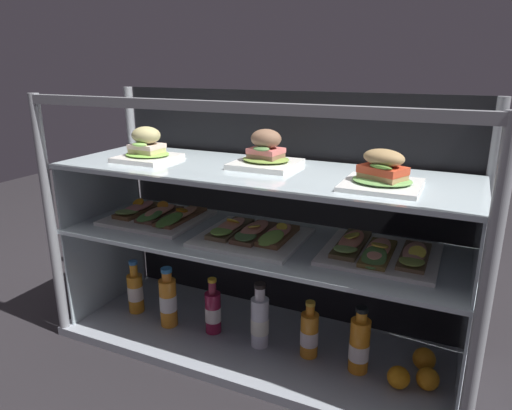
% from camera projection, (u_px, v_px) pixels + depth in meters
% --- Properties ---
extents(ground_plane, '(6.00, 6.00, 0.02)m').
position_uv_depth(ground_plane, '(256.00, 348.00, 1.68)').
color(ground_plane, black).
rests_on(ground_plane, ground).
extents(case_base_deck, '(1.41, 0.50, 0.03)m').
position_uv_depth(case_base_deck, '(256.00, 342.00, 1.67)').
color(case_base_deck, '#989EA8').
rests_on(case_base_deck, ground).
extents(case_frame, '(1.41, 0.50, 0.89)m').
position_uv_depth(case_frame, '(272.00, 208.00, 1.65)').
color(case_frame, gray).
rests_on(case_frame, ground).
extents(riser_lower_tier, '(1.34, 0.42, 0.37)m').
position_uv_depth(riser_lower_tier, '(256.00, 292.00, 1.61)').
color(riser_lower_tier, silver).
rests_on(riser_lower_tier, case_base_deck).
extents(shelf_lower_glass, '(1.35, 0.44, 0.01)m').
position_uv_depth(shelf_lower_glass, '(256.00, 241.00, 1.55)').
color(shelf_lower_glass, silver).
rests_on(shelf_lower_glass, riser_lower_tier).
extents(riser_upper_tier, '(1.34, 0.42, 0.22)m').
position_uv_depth(riser_upper_tier, '(256.00, 207.00, 1.52)').
color(riser_upper_tier, silver).
rests_on(riser_upper_tier, shelf_lower_glass).
extents(shelf_upper_glass, '(1.35, 0.44, 0.01)m').
position_uv_depth(shelf_upper_glass, '(256.00, 172.00, 1.48)').
color(shelf_upper_glass, silver).
rests_on(shelf_upper_glass, riser_upper_tier).
extents(plated_roll_sandwich_left_of_center, '(0.19, 0.19, 0.12)m').
position_uv_depth(plated_roll_sandwich_left_of_center, '(147.00, 148.00, 1.62)').
color(plated_roll_sandwich_left_of_center, white).
rests_on(plated_roll_sandwich_left_of_center, shelf_upper_glass).
extents(plated_roll_sandwich_center, '(0.20, 0.20, 0.12)m').
position_uv_depth(plated_roll_sandwich_center, '(266.00, 154.00, 1.51)').
color(plated_roll_sandwich_center, white).
rests_on(plated_roll_sandwich_center, shelf_upper_glass).
extents(plated_roll_sandwich_near_right_corner, '(0.21, 0.21, 0.11)m').
position_uv_depth(plated_roll_sandwich_near_right_corner, '(382.00, 174.00, 1.26)').
color(plated_roll_sandwich_near_right_corner, white).
rests_on(plated_roll_sandwich_near_right_corner, shelf_upper_glass).
extents(open_sandwich_tray_near_left_corner, '(0.34, 0.31, 0.06)m').
position_uv_depth(open_sandwich_tray_near_left_corner, '(157.00, 215.00, 1.73)').
color(open_sandwich_tray_near_left_corner, white).
rests_on(open_sandwich_tray_near_left_corner, shelf_lower_glass).
extents(open_sandwich_tray_near_right_corner, '(0.34, 0.31, 0.06)m').
position_uv_depth(open_sandwich_tray_near_right_corner, '(252.00, 234.00, 1.54)').
color(open_sandwich_tray_near_right_corner, white).
rests_on(open_sandwich_tray_near_right_corner, shelf_lower_glass).
extents(open_sandwich_tray_mid_right, '(0.34, 0.31, 0.06)m').
position_uv_depth(open_sandwich_tray_mid_right, '(379.00, 252.00, 1.40)').
color(open_sandwich_tray_mid_right, white).
rests_on(open_sandwich_tray_mid_right, shelf_lower_glass).
extents(juice_bottle_front_fourth, '(0.06, 0.06, 0.22)m').
position_uv_depth(juice_bottle_front_fourth, '(135.00, 291.00, 1.82)').
color(juice_bottle_front_fourth, orange).
rests_on(juice_bottle_front_fourth, case_base_deck).
extents(juice_bottle_back_right, '(0.06, 0.06, 0.23)m').
position_uv_depth(juice_bottle_back_right, '(168.00, 301.00, 1.72)').
color(juice_bottle_back_right, orange).
rests_on(juice_bottle_back_right, case_base_deck).
extents(juice_bottle_front_middle, '(0.06, 0.06, 0.21)m').
position_uv_depth(juice_bottle_front_middle, '(213.00, 311.00, 1.68)').
color(juice_bottle_front_middle, maroon).
rests_on(juice_bottle_front_middle, case_base_deck).
extents(juice_bottle_near_post, '(0.06, 0.06, 0.24)m').
position_uv_depth(juice_bottle_near_post, '(260.00, 320.00, 1.60)').
color(juice_bottle_near_post, white).
rests_on(juice_bottle_near_post, case_base_deck).
extents(juice_bottle_front_left_end, '(0.06, 0.06, 0.20)m').
position_uv_depth(juice_bottle_front_left_end, '(309.00, 334.00, 1.54)').
color(juice_bottle_front_left_end, orange).
rests_on(juice_bottle_front_left_end, case_base_deck).
extents(juice_bottle_tucked_behind, '(0.06, 0.06, 0.22)m').
position_uv_depth(juice_bottle_tucked_behind, '(359.00, 345.00, 1.46)').
color(juice_bottle_tucked_behind, orange).
rests_on(juice_bottle_tucked_behind, case_base_deck).
extents(orange_fruit_beside_bottles, '(0.07, 0.07, 0.07)m').
position_uv_depth(orange_fruit_beside_bottles, '(428.00, 379.00, 1.39)').
color(orange_fruit_beside_bottles, orange).
rests_on(orange_fruit_beside_bottles, case_base_deck).
extents(orange_fruit_near_left_post, '(0.07, 0.07, 0.07)m').
position_uv_depth(orange_fruit_near_left_post, '(424.00, 359.00, 1.49)').
color(orange_fruit_near_left_post, orange).
rests_on(orange_fruit_near_left_post, case_base_deck).
extents(orange_fruit_rolled_forward, '(0.07, 0.07, 0.07)m').
position_uv_depth(orange_fruit_rolled_forward, '(398.00, 377.00, 1.40)').
color(orange_fruit_rolled_forward, orange).
rests_on(orange_fruit_rolled_forward, case_base_deck).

